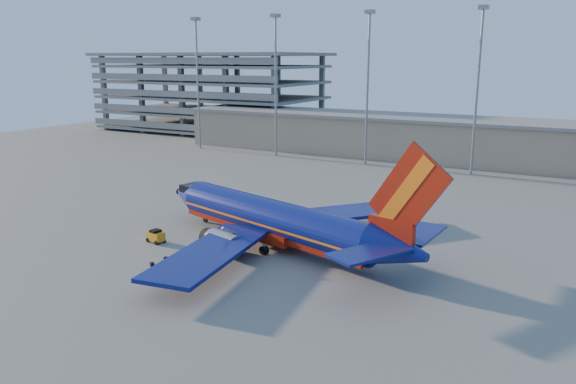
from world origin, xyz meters
name	(u,v)px	position (x,y,z in m)	size (l,w,h in m)	color
ground	(265,229)	(0.00, 0.00, 0.00)	(220.00, 220.00, 0.00)	slate
terminal_building	(459,140)	(10.00, 58.00, 4.32)	(122.00, 16.00, 8.50)	gray
parking_garage	(212,88)	(-62.00, 74.05, 11.73)	(62.00, 32.00, 21.40)	slate
light_mast_row	(421,72)	(5.00, 46.00, 17.55)	(101.60, 1.60, 28.65)	gray
aircraft_main	(279,222)	(4.62, -4.68, 2.84)	(38.30, 36.31, 13.29)	navy
baggage_tug	(156,236)	(-8.16, -10.08, 0.76)	(2.23, 1.59, 1.46)	orange
luggage_pile	(170,263)	(-2.14, -14.77, 0.22)	(4.15, 2.60, 0.53)	black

